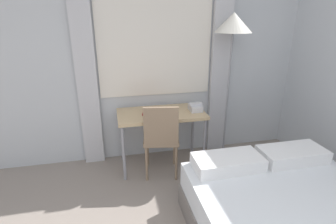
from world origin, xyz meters
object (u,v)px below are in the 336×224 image
Objects in this scene: desk at (161,118)px; desk_chair at (161,135)px; book at (153,112)px; standing_lamp at (233,33)px; telephone at (195,107)px.

desk_chair reaches higher than desk.
book is (-0.06, 0.22, 0.21)m from desk_chair.
desk is 0.26m from desk_chair.
standing_lamp is (0.91, 0.27, 1.09)m from desk_chair.
telephone is 0.68× the size of book.
desk_chair is 0.31m from book.
standing_lamp is at bearing 2.61° from desk.
standing_lamp reaches higher than desk.
book is (-0.97, -0.05, -0.88)m from standing_lamp.
desk is 0.56× the size of standing_lamp.
telephone is 0.52m from book.
desk_chair is at bearing -157.10° from telephone.
desk_chair reaches higher than book.
desk_chair reaches higher than telephone.
desk_chair is 5.00× the size of telephone.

